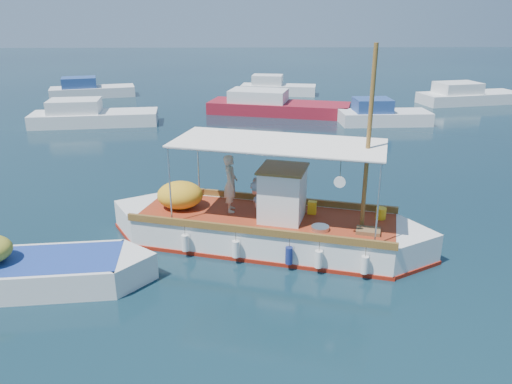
{
  "coord_description": "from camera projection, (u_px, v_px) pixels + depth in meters",
  "views": [
    {
      "loc": [
        -1.43,
        -14.14,
        6.9
      ],
      "look_at": [
        -1.06,
        0.0,
        1.64
      ],
      "focal_mm": 35.0,
      "sensor_mm": 36.0,
      "label": 1
    }
  ],
  "objects": [
    {
      "name": "ground",
      "position": [
        290.0,
        241.0,
        15.68
      ],
      "size": [
        160.0,
        160.0,
        0.0
      ],
      "primitive_type": "plane",
      "color": "black",
      "rests_on": "ground"
    },
    {
      "name": "bg_boat_far_n",
      "position": [
        276.0,
        89.0,
        41.73
      ],
      "size": [
        6.41,
        2.99,
        1.8
      ],
      "rotation": [
        0.0,
        0.0,
        -0.17
      ],
      "color": "silver",
      "rests_on": "ground"
    },
    {
      "name": "bg_boat_e",
      "position": [
        467.0,
        97.0,
        37.91
      ],
      "size": [
        8.09,
        4.14,
        1.8
      ],
      "rotation": [
        0.0,
        0.0,
        0.21
      ],
      "color": "silver",
      "rests_on": "ground"
    },
    {
      "name": "bg_boat_nw",
      "position": [
        91.0,
        117.0,
        30.94
      ],
      "size": [
        7.82,
        3.24,
        1.8
      ],
      "rotation": [
        0.0,
        0.0,
        0.11
      ],
      "color": "silver",
      "rests_on": "ground"
    },
    {
      "name": "fishing_caique",
      "position": [
        263.0,
        227.0,
        15.29
      ],
      "size": [
        9.84,
        4.77,
        6.26
      ],
      "rotation": [
        0.0,
        0.0,
        -0.29
      ],
      "color": "white",
      "rests_on": "ground"
    },
    {
      "name": "bg_boat_far_w",
      "position": [
        90.0,
        91.0,
        40.65
      ],
      "size": [
        6.95,
        3.97,
        1.8
      ],
      "rotation": [
        0.0,
        0.0,
        0.27
      ],
      "color": "silver",
      "rests_on": "ground"
    },
    {
      "name": "dinghy",
      "position": [
        21.0,
        274.0,
        13.0
      ],
      "size": [
        6.89,
        2.39,
        1.69
      ],
      "rotation": [
        0.0,
        0.0,
        0.09
      ],
      "color": "white",
      "rests_on": "ground"
    },
    {
      "name": "bg_boat_n",
      "position": [
        274.0,
        107.0,
        34.16
      ],
      "size": [
        9.94,
        5.14,
        1.8
      ],
      "rotation": [
        0.0,
        0.0,
        -0.26
      ],
      "color": "maroon",
      "rests_on": "ground"
    },
    {
      "name": "bg_boat_ne",
      "position": [
        382.0,
        116.0,
        31.17
      ],
      "size": [
        5.59,
        2.39,
        1.8
      ],
      "rotation": [
        0.0,
        0.0,
        0.04
      ],
      "color": "silver",
      "rests_on": "ground"
    }
  ]
}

